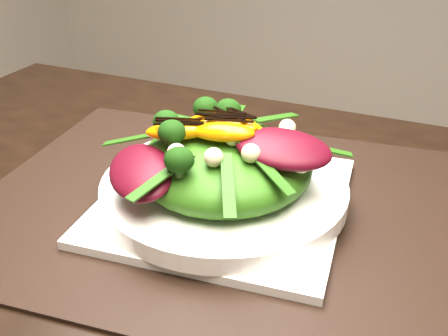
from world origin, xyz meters
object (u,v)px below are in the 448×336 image
at_px(plate_base, 224,200).
at_px(placemat, 224,205).
at_px(lettuce_mound, 224,164).
at_px(salad_bowl, 224,188).
at_px(orange_segment, 212,123).

bearing_deg(plate_base, placemat, 135.00).
xyz_separation_m(plate_base, lettuce_mound, (0.00, 0.00, 0.04)).
distance_m(salad_bowl, orange_segment, 0.07).
height_order(salad_bowl, lettuce_mound, lettuce_mound).
xyz_separation_m(salad_bowl, lettuce_mound, (0.00, 0.00, 0.03)).
height_order(placemat, plate_base, plate_base).
xyz_separation_m(plate_base, orange_segment, (-0.02, 0.01, 0.08)).
bearing_deg(orange_segment, placemat, -30.58).
distance_m(lettuce_mound, orange_segment, 0.04).
relative_size(plate_base, lettuce_mound, 1.36).
bearing_deg(lettuce_mound, placemat, 153.43).
bearing_deg(orange_segment, plate_base, -30.58).
relative_size(plate_base, orange_segment, 3.63).
bearing_deg(orange_segment, salad_bowl, -30.58).
xyz_separation_m(placemat, salad_bowl, (0.00, -0.00, 0.02)).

